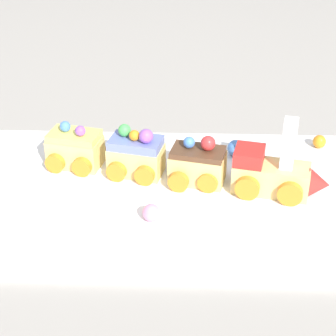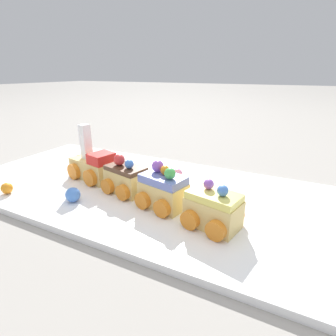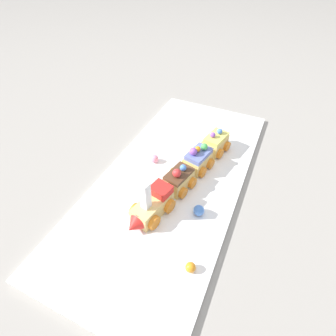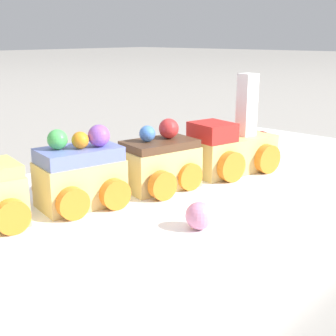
{
  "view_description": "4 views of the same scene",
  "coord_description": "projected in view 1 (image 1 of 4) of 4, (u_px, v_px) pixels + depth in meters",
  "views": [
    {
      "loc": [
        0.01,
        -0.68,
        0.45
      ],
      "look_at": [
        -0.02,
        0.01,
        0.04
      ],
      "focal_mm": 60.0,
      "sensor_mm": 36.0,
      "label": 1
    },
    {
      "loc": [
        -0.26,
        0.41,
        0.23
      ],
      "look_at": [
        -0.05,
        -0.01,
        0.06
      ],
      "focal_mm": 28.0,
      "sensor_mm": 36.0,
      "label": 2
    },
    {
      "loc": [
        0.47,
        0.2,
        0.53
      ],
      "look_at": [
        0.04,
        0.0,
        0.08
      ],
      "focal_mm": 28.0,
      "sensor_mm": 36.0,
      "label": 3
    },
    {
      "loc": [
        -0.33,
        -0.3,
        0.17
      ],
      "look_at": [
        0.04,
        0.03,
        0.03
      ],
      "focal_mm": 50.0,
      "sensor_mm": 36.0,
      "label": 4
    }
  ],
  "objects": [
    {
      "name": "gumball_blue",
      "position": [
        236.0,
        148.0,
        0.9
      ],
      "size": [
        0.03,
        0.03,
        0.03
      ],
      "primitive_type": "sphere",
      "color": "#4C84E0",
      "rests_on": "display_board"
    },
    {
      "name": "ground_plane",
      "position": [
        178.0,
        198.0,
        0.82
      ],
      "size": [
        10.0,
        10.0,
        0.0
      ],
      "primitive_type": "plane",
      "color": "gray"
    },
    {
      "name": "cake_train_locomotive",
      "position": [
        277.0,
        175.0,
        0.8
      ],
      "size": [
        0.14,
        0.09,
        0.12
      ],
      "rotation": [
        0.0,
        0.0,
        -0.22
      ],
      "color": "#E5C675",
      "rests_on": "display_board"
    },
    {
      "name": "gumball_orange",
      "position": [
        319.0,
        142.0,
        0.92
      ],
      "size": [
        0.02,
        0.02,
        0.02
      ],
      "primitive_type": "sphere",
      "color": "orange",
      "rests_on": "display_board"
    },
    {
      "name": "display_board",
      "position": [
        178.0,
        194.0,
        0.82
      ],
      "size": [
        0.81,
        0.37,
        0.01
      ],
      "primitive_type": "cube",
      "color": "white",
      "rests_on": "ground_plane"
    },
    {
      "name": "cake_car_blueberry",
      "position": [
        136.0,
        156.0,
        0.84
      ],
      "size": [
        0.09,
        0.08,
        0.08
      ],
      "rotation": [
        0.0,
        0.0,
        -0.22
      ],
      "color": "#E5C675",
      "rests_on": "display_board"
    },
    {
      "name": "gumball_pink",
      "position": [
        151.0,
        213.0,
        0.74
      ],
      "size": [
        0.02,
        0.02,
        0.02
      ],
      "primitive_type": "sphere",
      "color": "pink",
      "rests_on": "display_board"
    },
    {
      "name": "cake_car_lemon",
      "position": [
        75.0,
        149.0,
        0.86
      ],
      "size": [
        0.09,
        0.08,
        0.07
      ],
      "rotation": [
        0.0,
        0.0,
        -0.22
      ],
      "color": "#E5C675",
      "rests_on": "display_board"
    },
    {
      "name": "cake_car_chocolate",
      "position": [
        198.0,
        165.0,
        0.82
      ],
      "size": [
        0.09,
        0.08,
        0.07
      ],
      "rotation": [
        0.0,
        0.0,
        -0.22
      ],
      "color": "#E5C675",
      "rests_on": "display_board"
    }
  ]
}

